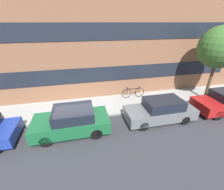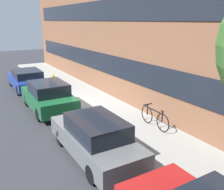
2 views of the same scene
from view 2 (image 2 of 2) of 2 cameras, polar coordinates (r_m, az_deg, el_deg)
ground_plane at (r=13.26m, az=-9.66°, el=-2.72°), size 56.00×56.00×0.00m
sidewalk_strip at (r=13.73m, az=-4.46°, el=-1.54°), size 28.00×2.68×0.14m
rowhouse_facade at (r=13.91m, az=2.01°, el=17.07°), size 28.00×1.02×8.87m
parked_car_blue at (r=17.29m, az=-18.82°, el=3.43°), size 4.16×1.82×1.27m
parked_car_green at (r=12.81m, az=-14.34°, el=-0.33°), size 3.97×1.81×1.46m
parked_car_grey at (r=8.29m, az=-3.86°, el=-9.71°), size 4.16×1.63×1.39m
fire_hydrant at (r=17.29m, az=-13.21°, el=3.39°), size 0.54×0.30×0.72m
bicycle at (r=10.37m, az=9.68°, el=-5.03°), size 1.79×0.44×0.86m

